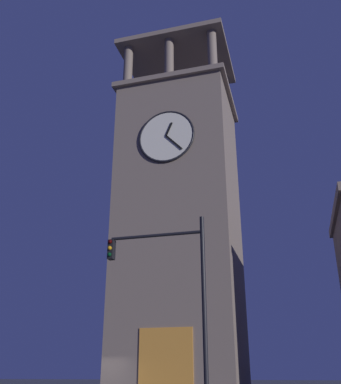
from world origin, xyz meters
name	(u,v)px	position (x,y,z in m)	size (l,w,h in m)	color
clocktower	(180,225)	(-3.57, -5.11, 11.37)	(8.48, 7.67, 28.13)	#75665B
traffic_signal_near	(174,284)	(-6.92, 8.86, 4.47)	(3.73, 0.41, 6.87)	black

